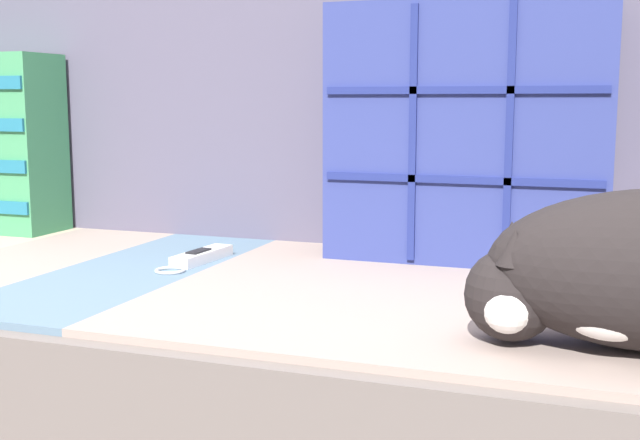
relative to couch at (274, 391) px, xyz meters
The scene contains 4 objects.
couch is the anchor object (origin of this frame).
sofa_backrest 0.57m from the couch, 90.00° to the left, with size 2.09×0.14×0.52m.
throw_pillow_quilted 0.53m from the couch, 36.33° to the left, with size 0.46×0.14×0.43m.
game_remote_near 0.26m from the couch, 167.45° to the left, with size 0.06×0.19×0.02m.
Camera 1 is at (0.49, -1.01, 0.66)m, focal length 45.00 mm.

